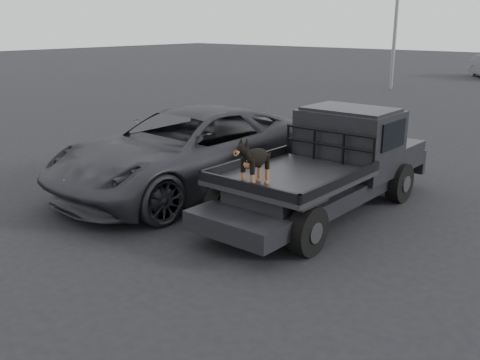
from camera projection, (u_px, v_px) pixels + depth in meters
The scene contains 6 objects.
ground at pixel (280, 263), 7.70m from camera, with size 120.00×120.00×0.00m, color black.
flatbed_ute at pixel (321, 188), 9.60m from camera, with size 2.00×5.40×0.92m, color black, non-canonical shape.
ute_cab at pixel (350, 131), 10.04m from camera, with size 1.72×1.30×0.88m, color black, non-canonical shape.
headache_rack at pixel (328, 146), 9.54m from camera, with size 1.80×0.08×0.55m, color black, non-canonical shape.
dog at pixel (255, 162), 8.12m from camera, with size 0.32×0.60×0.74m, color black, non-canonical shape.
parked_suv at pixel (188, 150), 10.85m from camera, with size 2.74×5.95×1.65m, color #303035.
Camera 1 is at (4.06, -5.78, 3.33)m, focal length 40.00 mm.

